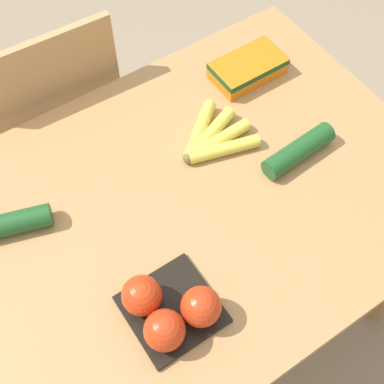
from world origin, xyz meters
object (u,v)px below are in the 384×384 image
(cucumber_far, at_px, (299,151))
(carrot_bag, at_px, (248,67))
(chair, at_px, (53,123))
(banana_bunch, at_px, (212,139))
(cucumber_near, at_px, (7,225))
(tomato_pack, at_px, (169,310))

(cucumber_far, bearing_deg, carrot_bag, 77.49)
(chair, height_order, banana_bunch, chair)
(chair, xyz_separation_m, banana_bunch, (0.25, -0.50, 0.27))
(carrot_bag, xyz_separation_m, cucumber_near, (-0.72, -0.08, -0.00))
(chair, xyz_separation_m, cucumber_far, (0.40, -0.64, 0.28))
(cucumber_near, xyz_separation_m, cucumber_far, (0.66, -0.20, 0.00))
(banana_bunch, xyz_separation_m, carrot_bag, (0.21, 0.14, 0.01))
(chair, relative_size, tomato_pack, 5.12)
(chair, distance_m, banana_bunch, 0.62)
(banana_bunch, bearing_deg, chair, 116.88)
(chair, height_order, carrot_bag, chair)
(chair, bearing_deg, cucumber_near, 61.82)
(tomato_pack, xyz_separation_m, carrot_bag, (0.53, 0.45, -0.01))
(tomato_pack, distance_m, cucumber_near, 0.41)
(tomato_pack, bearing_deg, chair, 84.85)
(banana_bunch, bearing_deg, carrot_bag, 32.96)
(cucumber_near, bearing_deg, tomato_pack, -62.88)
(chair, xyz_separation_m, carrot_bag, (0.46, -0.36, 0.28))
(banana_bunch, xyz_separation_m, tomato_pack, (-0.32, -0.32, 0.03))
(chair, bearing_deg, banana_bunch, 119.19)
(chair, height_order, cucumber_far, chair)
(chair, distance_m, tomato_pack, 0.87)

